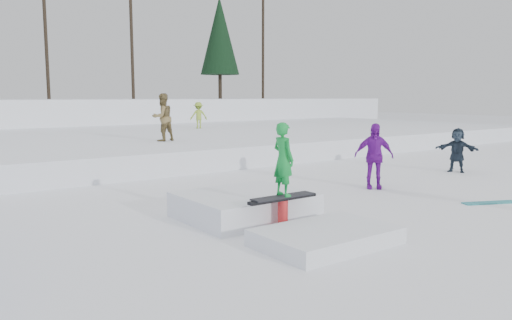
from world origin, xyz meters
TOP-DOWN VIEW (x-y plane):
  - ground at (0.00, 0.00)m, footprint 120.00×120.00m
  - snow_berm at (0.00, 30.00)m, footprint 60.00×14.00m
  - snow_midrise at (0.00, 16.00)m, footprint 50.00×18.00m
  - treeline at (6.18, 28.28)m, footprint 40.24×4.22m
  - walker_olive at (2.46, 11.01)m, footprint 1.04×0.87m
  - walker_ygreen at (7.67, 17.17)m, footprint 1.09×0.83m
  - spectator_purple at (4.50, 1.80)m, footprint 1.12×1.06m
  - spectator_dark at (9.24, 2.15)m, footprint 0.96×1.48m
  - loose_board_teal at (5.25, -1.23)m, footprint 1.39×0.84m
  - jib_rail_feature at (-0.42, 0.45)m, footprint 2.60×4.40m

SIDE VIEW (x-z plane):
  - ground at x=0.00m, z-range 0.00..0.00m
  - loose_board_teal at x=5.25m, z-range 0.00..0.03m
  - jib_rail_feature at x=-0.42m, z-range -0.75..1.36m
  - snow_midrise at x=0.00m, z-range 0.00..0.80m
  - spectator_dark at x=9.24m, z-range 0.00..1.53m
  - spectator_purple at x=4.50m, z-range 0.00..1.86m
  - snow_berm at x=0.00m, z-range 0.00..2.40m
  - walker_ygreen at x=7.67m, z-range 0.80..2.28m
  - walker_olive at x=2.46m, z-range 0.80..2.72m
  - treeline at x=6.18m, z-range 2.20..12.70m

